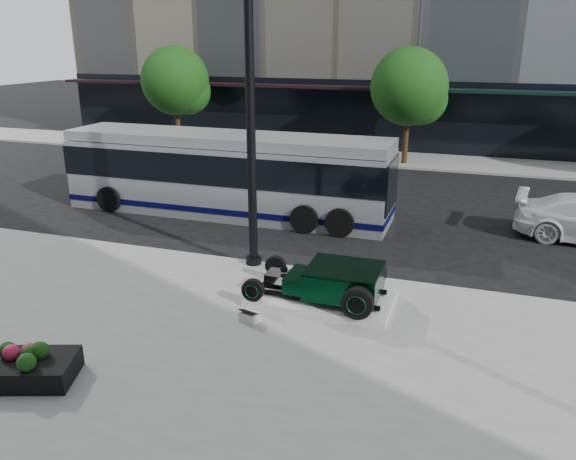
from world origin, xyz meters
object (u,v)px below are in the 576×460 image
(lamppost, at_px, (251,133))
(transit_bus, at_px, (226,173))
(flower_planter, at_px, (16,368))
(hot_rod, at_px, (335,281))

(lamppost, xyz_separation_m, transit_bus, (-2.92, 4.64, -2.32))
(lamppost, relative_size, transit_bus, 0.66)
(flower_planter, distance_m, transit_bus, 11.43)
(flower_planter, bearing_deg, lamppost, 73.26)
(flower_planter, bearing_deg, hot_rod, 46.15)
(lamppost, distance_m, flower_planter, 7.79)
(flower_planter, bearing_deg, transit_bus, 94.55)
(hot_rod, relative_size, flower_planter, 1.37)
(flower_planter, relative_size, transit_bus, 0.19)
(flower_planter, height_order, transit_bus, transit_bus)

